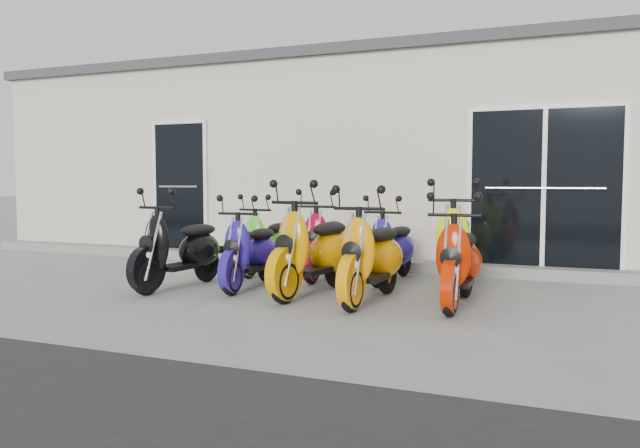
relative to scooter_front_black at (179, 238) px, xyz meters
The scene contains 15 objects.
ground 1.60m from the scooter_front_black, 16.36° to the left, with size 80.00×80.00×0.00m, color gray.
building 5.88m from the scooter_front_black, 75.83° to the left, with size 14.00×6.00×3.20m, color beige.
roof_cap 6.38m from the scooter_front_black, 75.83° to the left, with size 14.20×6.20×0.16m, color #3F3F42.
front_step 2.87m from the scooter_front_black, 59.80° to the left, with size 14.00×0.40×0.15m, color gray.
door_left 3.21m from the scooter_front_black, 124.57° to the left, with size 1.07×0.08×2.22m, color black.
door_right 4.82m from the scooter_front_black, 32.77° to the left, with size 2.02×0.08×2.22m, color black.
scooter_front_black is the anchor object (origin of this frame).
scooter_front_blue 0.86m from the scooter_front_black, 21.19° to the left, with size 0.56×1.54×1.14m, color navy, non-canonical shape.
scooter_front_orange_a 1.69m from the scooter_front_black, ahead, with size 0.65×1.78×1.32m, color #D78E00, non-canonical shape.
scooter_front_orange_b 2.41m from the scooter_front_black, ahead, with size 0.62×1.71×1.26m, color orange, non-canonical shape.
scooter_front_red 3.32m from the scooter_front_black, ahead, with size 0.59×1.62×1.19m, color #B71C00, non-canonical shape.
scooter_back_green 1.53m from the scooter_front_black, 72.66° to the left, with size 0.55×1.52×1.12m, color #48DF23, non-canonical shape.
scooter_back_red 1.93m from the scooter_front_black, 46.54° to the left, with size 0.59×1.62×1.20m, color #B10027, non-canonical shape.
scooter_back_blue 2.67m from the scooter_front_black, 33.02° to the left, with size 0.55×1.52×1.12m, color #241990, non-canonical shape.
scooter_back_yellow 3.34m from the scooter_front_black, 23.16° to the left, with size 0.66×1.80×1.33m, color #F7F807, non-canonical shape.
Camera 1 is at (2.99, -6.70, 1.30)m, focal length 35.00 mm.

